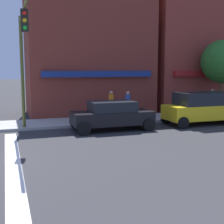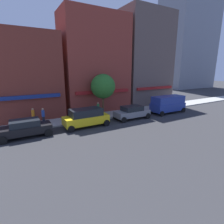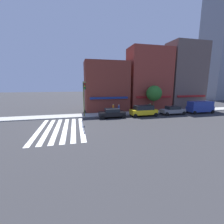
{
  "view_description": "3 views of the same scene",
  "coord_description": "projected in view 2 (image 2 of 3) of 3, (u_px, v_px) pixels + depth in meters",
  "views": [
    {
      "loc": [
        2.45,
        -11.2,
        3.3
      ],
      "look_at": [
        7.89,
        4.7,
        1.0
      ],
      "focal_mm": 50.0,
      "sensor_mm": 36.0,
      "label": 1
    },
    {
      "loc": [
        7.21,
        -11.99,
        5.97
      ],
      "look_at": [
        16.86,
        4.7,
        1.2
      ],
      "focal_mm": 28.0,
      "sensor_mm": 36.0,
      "label": 2
    },
    {
      "loc": [
        1.94,
        -19.49,
        5.64
      ],
      "look_at": [
        7.89,
        4.7,
        1.0
      ],
      "focal_mm": 24.0,
      "sensor_mm": 36.0,
      "label": 3
    }
  ],
  "objects": [
    {
      "name": "sedan_grey",
      "position": [
        132.0,
        112.0,
        21.32
      ],
      "size": [
        4.4,
        2.02,
        1.59
      ],
      "rotation": [
        0.0,
        0.0,
        0.0
      ],
      "color": "slate",
      "rests_on": "ground_plane"
    },
    {
      "name": "pedestrian_blue_shirt",
      "position": [
        43.0,
        116.0,
        18.68
      ],
      "size": [
        0.32,
        0.32,
        1.77
      ],
      "rotation": [
        0.0,
        0.0,
        4.58
      ],
      "color": "#23232D",
      "rests_on": "sidewalk_left"
    },
    {
      "name": "pedestrian_orange_vest",
      "position": [
        33.0,
        116.0,
        18.72
      ],
      "size": [
        0.32,
        0.32,
        1.77
      ],
      "rotation": [
        0.0,
        0.0,
        2.18
      ],
      "color": "#23232D",
      "rests_on": "sidewalk_left"
    },
    {
      "name": "street_tree",
      "position": [
        103.0,
        86.0,
        21.74
      ],
      "size": [
        3.05,
        3.05,
        5.24
      ],
      "color": "brown",
      "rests_on": "sidewalk_left"
    },
    {
      "name": "van_blue",
      "position": [
        168.0,
        104.0,
        24.2
      ],
      "size": [
        5.01,
        2.22,
        2.34
      ],
      "rotation": [
        0.0,
        0.0,
        0.0
      ],
      "color": "navy",
      "rests_on": "ground_plane"
    },
    {
      "name": "suv_yellow",
      "position": [
        86.0,
        117.0,
        18.37
      ],
      "size": [
        4.72,
        2.12,
        1.94
      ],
      "rotation": [
        0.0,
        0.0,
        0.01
      ],
      "color": "yellow",
      "rests_on": "ground_plane"
    },
    {
      "name": "sedan_black",
      "position": [
        25.0,
        128.0,
        15.59
      ],
      "size": [
        4.41,
        2.02,
        1.59
      ],
      "rotation": [
        0.0,
        0.0,
        -0.01
      ],
      "color": "black",
      "rests_on": "ground_plane"
    },
    {
      "name": "fire_hydrant",
      "position": [
        13.0,
        127.0,
        16.6
      ],
      "size": [
        0.24,
        0.24,
        0.84
      ],
      "color": "red",
      "rests_on": "sidewalk_left"
    },
    {
      "name": "pedestrian_green_top",
      "position": [
        98.0,
        109.0,
        22.07
      ],
      "size": [
        0.32,
        0.32,
        1.77
      ],
      "rotation": [
        0.0,
        0.0,
        4.04
      ],
      "color": "#23232D",
      "rests_on": "sidewalk_left"
    },
    {
      "name": "storefront_row",
      "position": [
        101.0,
        65.0,
        25.29
      ],
      "size": [
        27.57,
        5.3,
        14.99
      ],
      "color": "maroon",
      "rests_on": "ground_plane"
    }
  ]
}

